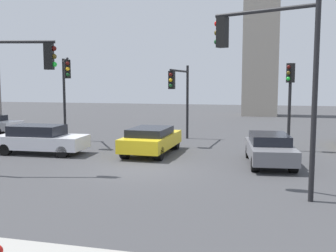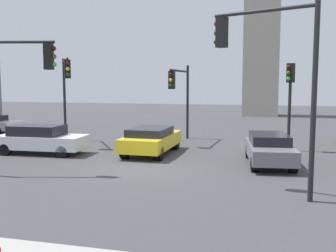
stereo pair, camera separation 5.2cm
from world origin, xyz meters
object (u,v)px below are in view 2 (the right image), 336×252
at_px(traffic_light_1, 0,75).
at_px(traffic_light_3, 180,88).
at_px(traffic_light_4, 290,90).
at_px(car_3, 269,148).
at_px(car_0, 151,139).
at_px(car_1, 41,139).
at_px(traffic_light_0, 66,82).
at_px(traffic_light_2, 268,60).

height_order(traffic_light_1, traffic_light_3, traffic_light_1).
relative_size(traffic_light_1, traffic_light_4, 1.19).
height_order(traffic_light_3, car_3, traffic_light_3).
bearing_deg(car_3, car_0, -108.79).
height_order(traffic_light_1, traffic_light_4, traffic_light_1).
bearing_deg(traffic_light_3, car_0, -4.30).
bearing_deg(traffic_light_3, car_1, -44.27).
relative_size(traffic_light_3, car_3, 1.04).
distance_m(traffic_light_0, traffic_light_4, 12.54).
height_order(traffic_light_0, car_0, traffic_light_0).
distance_m(traffic_light_3, traffic_light_4, 6.36).
bearing_deg(traffic_light_3, traffic_light_2, 30.26).
height_order(traffic_light_4, car_1, traffic_light_4).
relative_size(traffic_light_0, car_3, 1.12).
bearing_deg(car_3, traffic_light_2, -8.93).
distance_m(traffic_light_3, car_0, 4.84).
height_order(traffic_light_3, car_0, traffic_light_3).
xyz_separation_m(traffic_light_1, car_3, (10.15, 4.36, -3.16)).
relative_size(traffic_light_0, car_1, 1.11).
xyz_separation_m(traffic_light_2, car_3, (0.17, 4.75, -3.55)).
bearing_deg(traffic_light_0, traffic_light_3, 76.05).
bearing_deg(traffic_light_0, car_1, -27.39).
bearing_deg(car_0, traffic_light_2, -135.69).
distance_m(traffic_light_2, traffic_light_3, 11.28).
bearing_deg(car_3, traffic_light_3, -142.43).
distance_m(car_1, car_3, 11.21).
distance_m(traffic_light_4, car_0, 7.68).
bearing_deg(traffic_light_2, car_1, -1.19).
distance_m(traffic_light_0, traffic_light_3, 6.68).
xyz_separation_m(traffic_light_1, traffic_light_4, (11.15, 8.22, -0.65)).
relative_size(traffic_light_4, car_1, 1.01).
distance_m(traffic_light_1, car_3, 11.49).
distance_m(traffic_light_2, car_3, 5.93).
bearing_deg(traffic_light_3, car_3, 48.12).
relative_size(traffic_light_2, traffic_light_3, 1.27).
bearing_deg(traffic_light_2, car_0, -25.28).
bearing_deg(traffic_light_4, car_0, -32.92).
height_order(traffic_light_3, traffic_light_4, traffic_light_3).
xyz_separation_m(car_1, car_3, (11.21, 0.12, -0.04)).
bearing_deg(traffic_light_4, traffic_light_3, -67.35).
height_order(traffic_light_2, car_3, traffic_light_2).
relative_size(traffic_light_1, traffic_light_2, 0.92).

